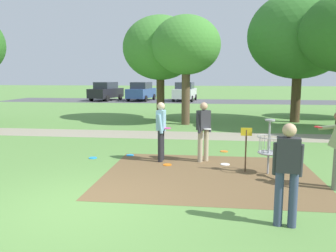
# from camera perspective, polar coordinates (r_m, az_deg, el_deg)

# --- Properties ---
(ground_plane) EXTENTS (160.00, 160.00, 0.00)m
(ground_plane) POSITION_cam_1_polar(r_m,az_deg,el_deg) (6.80, -14.84, -13.00)
(ground_plane) COLOR #5B8942
(dirt_tee_pad) EXTENTS (5.27, 4.17, 0.01)m
(dirt_tee_pad) POSITION_cam_1_polar(r_m,az_deg,el_deg) (8.60, 7.03, -8.19)
(dirt_tee_pad) COLOR brown
(dirt_tee_pad) RESTS_ON ground
(disc_golf_basket) EXTENTS (0.98, 0.58, 1.39)m
(disc_golf_basket) POSITION_cam_1_polar(r_m,az_deg,el_deg) (8.85, 16.16, -2.98)
(disc_golf_basket) COLOR #9E9EA3
(disc_golf_basket) RESTS_ON ground
(player_foreground_watching) EXTENTS (0.49, 0.43, 1.71)m
(player_foreground_watching) POSITION_cam_1_polar(r_m,az_deg,el_deg) (5.83, 19.37, -6.81)
(player_foreground_watching) COLOR #384260
(player_foreground_watching) RESTS_ON ground
(player_waiting_left) EXTENTS (0.46, 0.45, 1.71)m
(player_waiting_left) POSITION_cam_1_polar(r_m,az_deg,el_deg) (9.75, 5.97, -0.39)
(player_waiting_left) COLOR tan
(player_waiting_left) RESTS_ON ground
(player_waiting_right) EXTENTS (0.41, 0.48, 1.71)m
(player_waiting_right) POSITION_cam_1_polar(r_m,az_deg,el_deg) (9.74, -1.16, -0.35)
(player_waiting_right) COLOR #232328
(player_waiting_right) RESTS_ON ground
(frisbee_near_basket) EXTENTS (0.24, 0.24, 0.02)m
(frisbee_near_basket) POSITION_cam_1_polar(r_m,az_deg,el_deg) (9.48, -0.11, -6.52)
(frisbee_near_basket) COLOR orange
(frisbee_near_basket) RESTS_ON ground
(frisbee_by_tee) EXTENTS (0.24, 0.24, 0.02)m
(frisbee_by_tee) POSITION_cam_1_polar(r_m,az_deg,el_deg) (10.49, -12.48, -5.24)
(frisbee_by_tee) COLOR #1E93DB
(frisbee_by_tee) RESTS_ON ground
(frisbee_mid_grass) EXTENTS (0.24, 0.24, 0.02)m
(frisbee_mid_grass) POSITION_cam_1_polar(r_m,az_deg,el_deg) (10.66, -6.37, -4.88)
(frisbee_mid_grass) COLOR #1E93DB
(frisbee_mid_grass) RESTS_ON ground
(frisbee_far_left) EXTENTS (0.25, 0.25, 0.02)m
(frisbee_far_left) POSITION_cam_1_polar(r_m,az_deg,el_deg) (11.27, 9.38, -4.21)
(frisbee_far_left) COLOR orange
(frisbee_far_left) RESTS_ON ground
(frisbee_far_right) EXTENTS (0.26, 0.26, 0.02)m
(frisbee_far_right) POSITION_cam_1_polar(r_m,az_deg,el_deg) (9.65, 9.56, -6.36)
(frisbee_far_right) COLOR white
(frisbee_far_right) RESTS_ON ground
(tree_near_left) EXTENTS (5.27, 5.27, 6.77)m
(tree_near_left) POSITION_cam_1_polar(r_m,az_deg,el_deg) (19.40, 21.13, 13.96)
(tree_near_left) COLOR #4C3823
(tree_near_left) RESTS_ON ground
(tree_mid_left) EXTENTS (4.11, 4.11, 5.72)m
(tree_mid_left) POSITION_cam_1_polar(r_m,az_deg,el_deg) (19.15, -1.29, 12.89)
(tree_mid_left) COLOR #4C3823
(tree_mid_left) RESTS_ON ground
(tree_mid_right) EXTENTS (3.41, 3.41, 5.41)m
(tree_mid_right) POSITION_cam_1_polar(r_m,az_deg,el_deg) (17.25, 3.05, 13.28)
(tree_mid_right) COLOR brown
(tree_mid_right) RESTS_ON ground
(parking_lot_strip) EXTENTS (36.00, 6.00, 0.01)m
(parking_lot_strip) POSITION_cam_1_polar(r_m,az_deg,el_deg) (33.46, 2.81, 4.20)
(parking_lot_strip) COLOR #4C4C51
(parking_lot_strip) RESTS_ON ground
(parked_car_leftmost) EXTENTS (2.72, 4.50, 1.84)m
(parked_car_leftmost) POSITION_cam_1_polar(r_m,az_deg,el_deg) (34.83, -10.36, 5.75)
(parked_car_leftmost) COLOR black
(parked_car_leftmost) RESTS_ON ground
(parked_car_center_left) EXTENTS (2.42, 4.41, 1.84)m
(parked_car_center_left) POSITION_cam_1_polar(r_m,az_deg,el_deg) (34.15, -4.48, 5.81)
(parked_car_center_left) COLOR #2D4784
(parked_car_center_left) RESTS_ON ground
(parked_car_center_right) EXTENTS (2.26, 4.35, 1.84)m
(parked_car_center_right) POSITION_cam_1_polar(r_m,az_deg,el_deg) (33.65, 2.83, 5.79)
(parked_car_center_right) COLOR silver
(parked_car_center_right) RESTS_ON ground
(gravel_path) EXTENTS (40.00, 1.88, 0.00)m
(gravel_path) POSITION_cam_1_polar(r_m,az_deg,el_deg) (14.32, -2.88, -1.45)
(gravel_path) COLOR gray
(gravel_path) RESTS_ON ground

